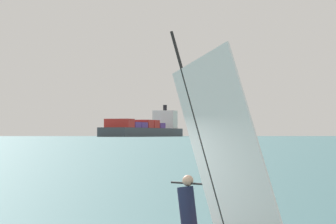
{
  "coord_description": "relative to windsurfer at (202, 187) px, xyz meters",
  "views": [
    {
      "loc": [
        -2.94,
        -13.98,
        2.13
      ],
      "look_at": [
        4.78,
        11.81,
        2.91
      ],
      "focal_mm": 82.79,
      "sensor_mm": 36.0,
      "label": 1
    }
  ],
  "objects": [
    {
      "name": "cargo_ship",
      "position": [
        190.3,
        717.92,
        6.55
      ],
      "size": [
        117.28,
        149.8,
        33.21
      ],
      "rotation": [
        0.0,
        0.0,
        4.09
      ],
      "color": "#3F444C",
      "rests_on": "ground_plane"
    },
    {
      "name": "windsurfer",
      "position": [
        0.0,
        0.0,
        0.0
      ],
      "size": [
        2.11,
        3.5,
        4.34
      ],
      "rotation": [
        0.0,
        0.0,
        2.07
      ],
      "color": "red",
      "rests_on": "ground_plane"
    },
    {
      "name": "small_sailboat",
      "position": [
        80.59,
        219.24,
        -0.09
      ],
      "size": [
        3.54,
        8.3,
        11.35
      ],
      "rotation": [
        0.0,
        0.0,
        1.72
      ],
      "color": "white",
      "rests_on": "ground_plane"
    }
  ]
}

